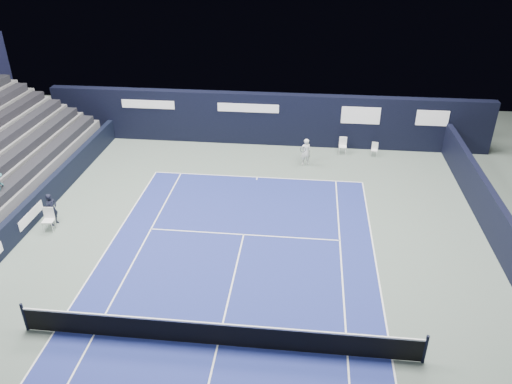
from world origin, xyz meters
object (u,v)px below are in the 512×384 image
Objects in this scene: folding_chair_back_a at (343,143)px; folding_chair_back_b at (375,148)px; tennis_player at (306,152)px; tennis_net at (217,333)px; line_judge_chair at (48,217)px.

folding_chair_back_b is at bearing -3.87° from folding_chair_back_a.
folding_chair_back_b is 4.26m from tennis_player.
tennis_net is at bearing -100.22° from tennis_player.
line_judge_chair is 10.37m from tennis_net.
line_judge_chair is 13.44m from tennis_player.
tennis_net reaches higher than line_judge_chair.
folding_chair_back_a is 2.80m from tennis_player.
tennis_player reaches higher than folding_chair_back_a.
folding_chair_back_b is at bearing 67.41° from tennis_net.
tennis_player is (10.97, 7.77, 0.18)m from line_judge_chair.
folding_chair_back_a is at bearing -176.37° from folding_chair_back_b.
tennis_player is (-2.12, -1.83, 0.12)m from folding_chair_back_a.
tennis_net is at bearing -104.41° from folding_chair_back_a.
tennis_net is (-4.59, -15.54, -0.14)m from folding_chair_back_a.
tennis_player is (2.47, 13.71, 0.27)m from tennis_net.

